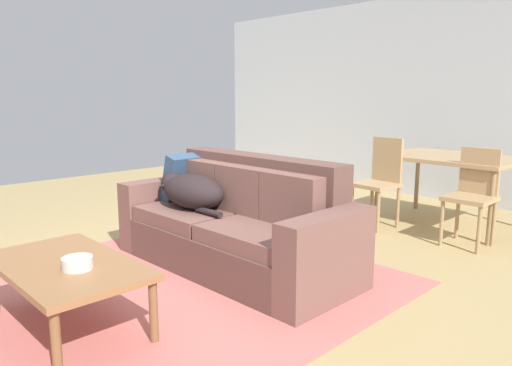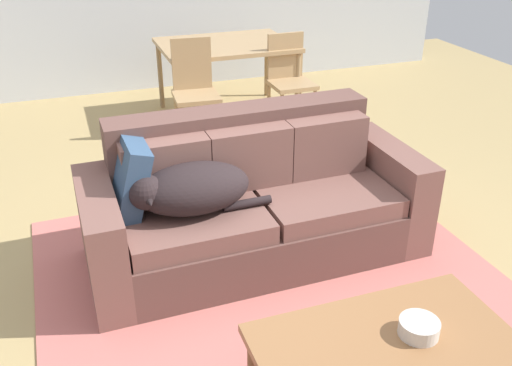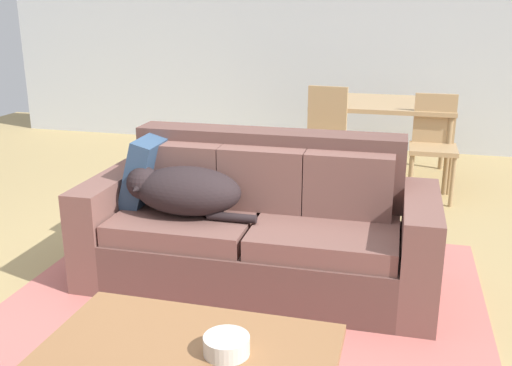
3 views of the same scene
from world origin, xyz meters
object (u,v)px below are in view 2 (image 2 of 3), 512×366
object	(u,v)px
coffee_table	(387,351)
dining_chair_near_right	(289,77)
couch	(253,203)
bowl_on_coffee_table	(419,328)
dining_table	(226,50)
dog_on_left_cushion	(190,189)
throw_pillow_by_left_arm	(128,176)
dining_chair_near_left	(195,87)

from	to	relation	value
coffee_table	dining_chair_near_right	size ratio (longest dim) A/B	1.23
couch	dining_chair_near_right	world-z (taller)	dining_chair_near_right
bowl_on_coffee_table	dining_table	distance (m)	3.99
dog_on_left_cushion	dining_chair_near_right	bearing A→B (deg)	54.05
throw_pillow_by_left_arm	dining_table	distance (m)	2.82
throw_pillow_by_left_arm	dog_on_left_cushion	bearing A→B (deg)	-29.43
dog_on_left_cushion	dining_table	bearing A→B (deg)	68.18
dog_on_left_cushion	coffee_table	size ratio (longest dim) A/B	0.73
dog_on_left_cushion	dining_table	distance (m)	2.86
coffee_table	throw_pillow_by_left_arm	bearing A→B (deg)	119.60
throw_pillow_by_left_arm	bowl_on_coffee_table	distance (m)	1.79
dining_chair_near_left	dining_chair_near_right	world-z (taller)	dining_chair_near_left
couch	dining_chair_near_right	xyz separation A→B (m)	(1.06, 1.98, 0.16)
bowl_on_coffee_table	dining_chair_near_right	xyz separation A→B (m)	(0.82, 3.42, 0.06)
couch	dining_table	size ratio (longest dim) A/B	1.60
couch	dog_on_left_cushion	world-z (taller)	couch
dining_table	dining_chair_near_right	world-z (taller)	dining_chair_near_right
dining_table	couch	bearing A→B (deg)	-103.15
dog_on_left_cushion	dining_chair_near_right	xyz separation A→B (m)	(1.49, 2.12, -0.09)
throw_pillow_by_left_arm	dining_table	bearing A→B (deg)	61.77
throw_pillow_by_left_arm	dining_chair_near_right	distance (m)	2.66
couch	dining_chair_near_right	bearing A→B (deg)	60.99
dog_on_left_cushion	bowl_on_coffee_table	xyz separation A→B (m)	(0.68, -1.30, -0.14)
dog_on_left_cushion	throw_pillow_by_left_arm	bearing A→B (deg)	149.71
throw_pillow_by_left_arm	dining_chair_near_right	bearing A→B (deg)	47.13
coffee_table	dining_table	world-z (taller)	dining_table
couch	dining_table	bearing A→B (deg)	75.99
dining_chair_near_left	dining_table	bearing A→B (deg)	55.61
coffee_table	couch	bearing A→B (deg)	93.80
couch	dog_on_left_cushion	bearing A→B (deg)	-162.74
throw_pillow_by_left_arm	bowl_on_coffee_table	world-z (taller)	throw_pillow_by_left_arm
coffee_table	bowl_on_coffee_table	size ratio (longest dim) A/B	6.41
dog_on_left_cushion	dining_table	xyz separation A→B (m)	(1.02, 2.67, 0.09)
coffee_table	bowl_on_coffee_table	distance (m)	0.17
bowl_on_coffee_table	dining_chair_near_right	distance (m)	3.52
bowl_on_coffee_table	dining_table	bearing A→B (deg)	85.03
dining_chair_near_left	coffee_table	bearing A→B (deg)	-85.80
dining_chair_near_left	bowl_on_coffee_table	bearing A→B (deg)	-83.26
dog_on_left_cushion	dining_table	world-z (taller)	dining_table
dog_on_left_cushion	dining_chair_near_left	distance (m)	2.14
bowl_on_coffee_table	throw_pillow_by_left_arm	bearing A→B (deg)	123.90
coffee_table	bowl_on_coffee_table	bearing A→B (deg)	2.72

